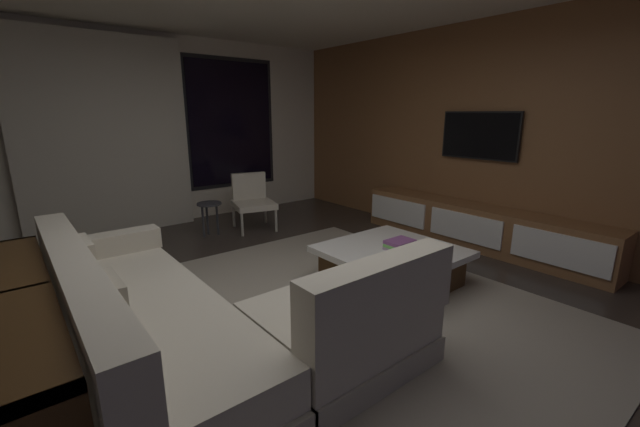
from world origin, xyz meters
TOP-DOWN VIEW (x-y plane):
  - floor at (0.00, 0.00)m, footprint 9.20×9.20m
  - back_wall_with_window at (-0.06, 3.62)m, footprint 6.60×0.30m
  - media_wall at (3.06, 0.00)m, footprint 0.12×7.80m
  - area_rug at (0.35, -0.10)m, footprint 3.20×3.80m
  - sectional_couch at (-0.83, -0.03)m, footprint 1.98×2.50m
  - coffee_table at (1.12, -0.00)m, footprint 1.16×1.16m
  - book_stack_on_coffee_table at (1.16, -0.07)m, footprint 0.27×0.22m
  - accent_chair_near_window at (1.04, 2.55)m, footprint 0.66×0.68m
  - side_stool at (0.40, 2.56)m, footprint 0.32×0.32m
  - media_console at (2.77, 0.05)m, footprint 0.46×3.10m
  - mounted_tv at (2.95, 0.25)m, footprint 0.05×0.99m
  - console_table_behind_couch at (-1.74, 0.10)m, footprint 0.40×2.10m

SIDE VIEW (x-z plane):
  - floor at x=0.00m, z-range 0.00..0.00m
  - area_rug at x=0.35m, z-range 0.00..0.01m
  - coffee_table at x=1.12m, z-range 0.01..0.37m
  - media_console at x=2.77m, z-range -0.01..0.51m
  - sectional_couch at x=-0.83m, z-range -0.12..0.70m
  - side_stool at x=0.40m, z-range 0.14..0.60m
  - book_stack_on_coffee_table at x=1.16m, z-range 0.36..0.45m
  - console_table_behind_couch at x=-1.74m, z-range 0.05..0.79m
  - accent_chair_near_window at x=1.04m, z-range 0.04..0.82m
  - back_wall_with_window at x=-0.06m, z-range -0.01..2.69m
  - mounted_tv at x=2.95m, z-range 1.06..1.64m
  - media_wall at x=3.06m, z-range 0.00..2.70m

